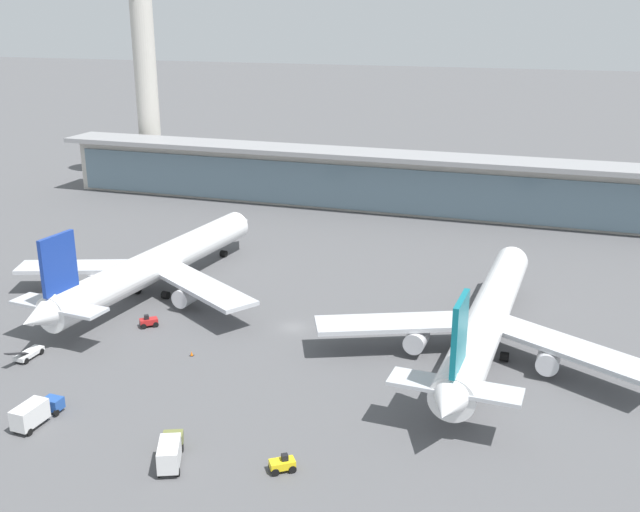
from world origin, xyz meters
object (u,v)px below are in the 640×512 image
(service_truck_near_nose_red, at_px, (149,322))
(service_truck_under_wing_olive, at_px, (170,451))
(control_tower, at_px, (144,47))
(airliner_centre_stand, at_px, (487,320))
(safety_cone_charlie, at_px, (192,354))
(service_truck_by_tail_yellow, at_px, (282,464))
(service_truck_at_far_stand_white, at_px, (28,354))
(airliner_left_stand, at_px, (155,265))
(safety_cone_delta, at_px, (54,330))
(service_truck_mid_apron_blue, at_px, (35,412))

(service_truck_near_nose_red, distance_m, service_truck_under_wing_olive, 40.10)
(control_tower, bearing_deg, airliner_centre_stand, -39.16)
(service_truck_near_nose_red, bearing_deg, safety_cone_charlie, -32.43)
(service_truck_by_tail_yellow, distance_m, service_truck_at_far_stand_white, 47.84)
(service_truck_at_far_stand_white, relative_size, control_tower, 0.10)
(service_truck_by_tail_yellow, distance_m, safety_cone_charlie, 32.70)
(airliner_left_stand, height_order, airliner_centre_stand, same)
(service_truck_at_far_stand_white, height_order, safety_cone_charlie, service_truck_at_far_stand_white)
(airliner_centre_stand, relative_size, control_tower, 0.90)
(service_truck_near_nose_red, bearing_deg, service_truck_by_tail_yellow, -40.79)
(airliner_centre_stand, bearing_deg, control_tower, 140.84)
(service_truck_under_wing_olive, height_order, safety_cone_delta, service_truck_under_wing_olive)
(service_truck_under_wing_olive, xyz_separation_m, control_tower, (-78.81, 129.11, 37.24))
(service_truck_near_nose_red, bearing_deg, safety_cone_delta, -152.59)
(service_truck_by_tail_yellow, relative_size, safety_cone_charlie, 4.74)
(safety_cone_charlie, bearing_deg, service_truck_at_far_stand_white, -158.91)
(service_truck_near_nose_red, relative_size, control_tower, 0.05)
(safety_cone_charlie, bearing_deg, airliner_left_stand, 130.86)
(service_truck_mid_apron_blue, distance_m, control_tower, 144.73)
(control_tower, bearing_deg, service_truck_at_far_stand_white, -67.87)
(service_truck_under_wing_olive, bearing_deg, service_truck_by_tail_yellow, 12.77)
(airliner_centre_stand, distance_m, service_truck_at_far_stand_white, 67.63)
(airliner_left_stand, height_order, control_tower, control_tower)
(service_truck_near_nose_red, xyz_separation_m, safety_cone_delta, (-13.18, -6.84, -0.56))
(airliner_left_stand, height_order, safety_cone_charlie, airliner_left_stand)
(service_truck_mid_apron_blue, distance_m, safety_cone_charlie, 25.19)
(safety_cone_charlie, bearing_deg, safety_cone_delta, 178.66)
(service_truck_under_wing_olive, relative_size, safety_cone_delta, 10.87)
(service_truck_under_wing_olive, height_order, safety_cone_charlie, service_truck_under_wing_olive)
(service_truck_mid_apron_blue, xyz_separation_m, control_tower, (-58.75, 126.91, 37.24))
(service_truck_by_tail_yellow, height_order, safety_cone_charlie, service_truck_by_tail_yellow)
(airliner_left_stand, relative_size, airliner_centre_stand, 1.00)
(service_truck_under_wing_olive, bearing_deg, safety_cone_delta, 143.79)
(airliner_centre_stand, distance_m, service_truck_near_nose_red, 53.40)
(airliner_centre_stand, distance_m, service_truck_under_wing_olive, 50.52)
(service_truck_near_nose_red, bearing_deg, service_truck_at_far_stand_white, -123.51)
(airliner_left_stand, xyz_separation_m, safety_cone_charlie, (18.27, -21.12, -5.10))
(airliner_centre_stand, distance_m, safety_cone_delta, 67.58)
(safety_cone_charlie, bearing_deg, service_truck_by_tail_yellow, -44.31)
(service_truck_mid_apron_blue, height_order, safety_cone_charlie, service_truck_mid_apron_blue)
(service_truck_under_wing_olive, xyz_separation_m, safety_cone_delta, (-35.84, 26.23, -1.37))
(airliner_centre_stand, xyz_separation_m, control_tower, (-108.85, 88.66, 33.52))
(service_truck_under_wing_olive, distance_m, safety_cone_charlie, 27.94)
(service_truck_by_tail_yellow, bearing_deg, airliner_left_stand, 133.47)
(control_tower, height_order, safety_cone_charlie, control_tower)
(airliner_left_stand, distance_m, service_truck_by_tail_yellow, 60.74)
(service_truck_under_wing_olive, distance_m, service_truck_mid_apron_blue, 20.18)
(airliner_left_stand, height_order, service_truck_mid_apron_blue, airliner_left_stand)
(control_tower, bearing_deg, safety_cone_charlie, -56.75)
(service_truck_mid_apron_blue, height_order, service_truck_at_far_stand_white, service_truck_mid_apron_blue)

